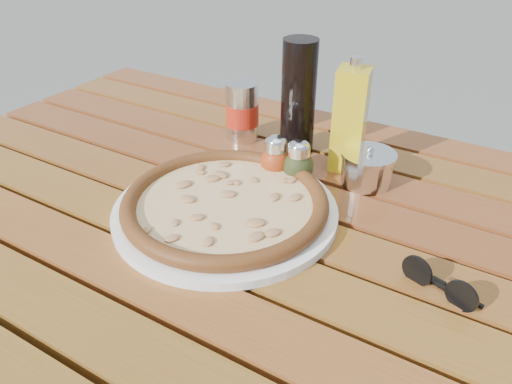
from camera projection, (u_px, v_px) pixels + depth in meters
The scene contains 10 objects.
table at pixel (250, 250), 0.85m from camera, with size 1.40×0.90×0.75m.
plate at pixel (225, 211), 0.80m from camera, with size 0.36×0.36×0.01m, color white.
pizza at pixel (225, 202), 0.79m from camera, with size 0.43×0.43×0.03m.
pepper_shaker at pixel (276, 158), 0.89m from camera, with size 0.07×0.07×0.08m.
oregano_shaker at pixel (298, 163), 0.87m from camera, with size 0.06×0.06×0.08m.
dark_bottle at pixel (298, 98), 0.94m from camera, with size 0.07×0.07×0.22m, color black.
soda_can at pixel (242, 112), 1.01m from camera, with size 0.08×0.08×0.12m.
olive_oil_cruet at pixel (350, 120), 0.89m from camera, with size 0.06×0.06×0.21m.
parmesan_tin at pixel (367, 167), 0.87m from camera, with size 0.12×0.12×0.07m.
sunglasses at pixel (439, 283), 0.64m from camera, with size 0.11×0.05×0.04m.
Camera 1 is at (0.35, -0.57, 1.21)m, focal length 35.00 mm.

